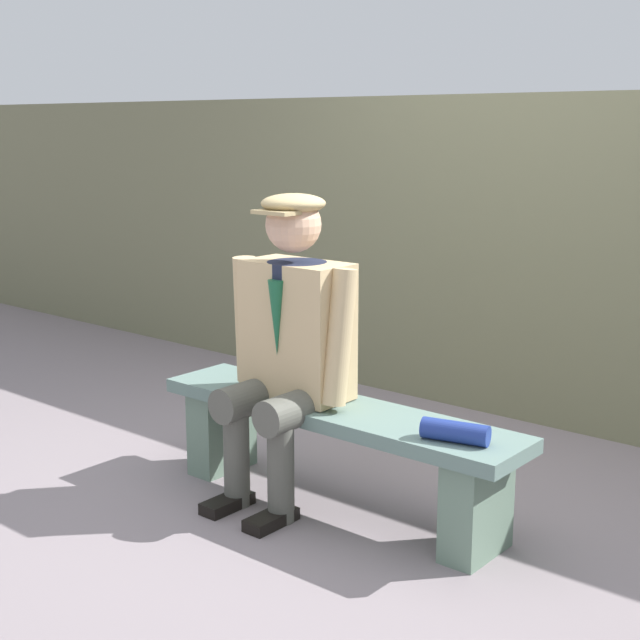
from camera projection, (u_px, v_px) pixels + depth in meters
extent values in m
plane|color=gray|center=(335.00, 507.00, 3.85)|extent=(30.00, 30.00, 0.00)
cube|color=slate|center=(335.00, 412.00, 3.76)|extent=(1.69, 0.36, 0.06)
cube|color=slate|center=(477.00, 506.00, 3.38)|extent=(0.15, 0.31, 0.39)
cube|color=slate|center=(222.00, 429.00, 4.23)|extent=(0.15, 0.31, 0.39)
cube|color=tan|center=(297.00, 329.00, 3.82)|extent=(0.46, 0.24, 0.57)
cylinder|color=#1E2338|center=(297.00, 269.00, 3.77)|extent=(0.25, 0.25, 0.06)
cone|color=#195938|center=(277.00, 318.00, 3.71)|extent=(0.07, 0.07, 0.32)
sphere|color=#DBAD8C|center=(293.00, 225.00, 3.71)|extent=(0.23, 0.23, 0.23)
ellipsoid|color=tan|center=(293.00, 203.00, 3.70)|extent=(0.27, 0.27, 0.08)
cube|color=tan|center=(276.00, 212.00, 3.62)|extent=(0.18, 0.10, 0.02)
cylinder|color=#4F5048|center=(301.00, 407.00, 3.71)|extent=(0.15, 0.42, 0.15)
cylinder|color=#4F5048|center=(281.00, 468.00, 3.67)|extent=(0.11, 0.11, 0.45)
cube|color=black|center=(271.00, 520.00, 3.66)|extent=(0.10, 0.24, 0.05)
cylinder|color=tan|center=(339.00, 337.00, 3.63)|extent=(0.12, 0.17, 0.56)
cylinder|color=#4F5048|center=(256.00, 396.00, 3.87)|extent=(0.15, 0.42, 0.15)
cylinder|color=#4F5048|center=(237.00, 454.00, 3.82)|extent=(0.11, 0.11, 0.45)
cube|color=black|center=(227.00, 503.00, 3.82)|extent=(0.10, 0.24, 0.05)
cylinder|color=tan|center=(246.00, 320.00, 3.95)|extent=(0.10, 0.12, 0.55)
cylinder|color=navy|center=(455.00, 432.00, 3.32)|extent=(0.26, 0.14, 0.08)
cube|color=#6B6B4F|center=(528.00, 259.00, 4.91)|extent=(12.00, 0.24, 1.74)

